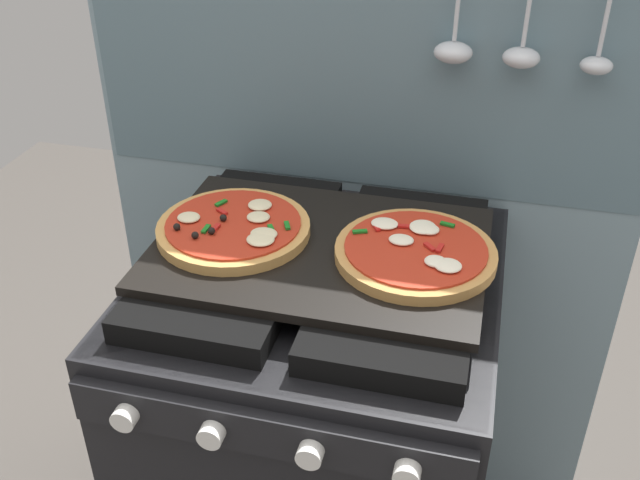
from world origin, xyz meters
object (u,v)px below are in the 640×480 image
at_px(stove, 320,444).
at_px(baking_tray, 320,249).
at_px(pizza_left, 234,228).
at_px(pizza_right, 415,253).

bearing_deg(stove, baking_tray, 90.00).
distance_m(stove, baking_tray, 0.46).
distance_m(pizza_left, pizza_right, 0.30).
relative_size(baking_tray, pizza_left, 2.10).
bearing_deg(baking_tray, pizza_left, -179.07).
xyz_separation_m(baking_tray, pizza_right, (0.16, -0.00, 0.02)).
relative_size(stove, baking_tray, 1.67).
xyz_separation_m(stove, pizza_right, (0.16, -0.00, 0.48)).
distance_m(stove, pizza_right, 0.50).
xyz_separation_m(baking_tray, pizza_left, (-0.15, -0.00, 0.02)).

